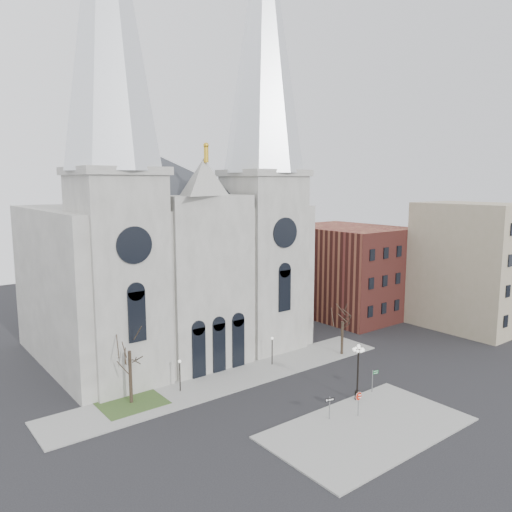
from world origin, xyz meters
TOP-DOWN VIEW (x-y plane):
  - ground at (0.00, 0.00)m, footprint 160.00×160.00m
  - sidewalk_near at (3.00, -5.00)m, footprint 18.00×10.00m
  - sidewalk_far at (0.00, 11.00)m, footprint 40.00×6.00m
  - grass_patch at (-11.00, 12.00)m, footprint 6.00×5.00m
  - cathedral at (0.00, 22.86)m, footprint 33.00×26.66m
  - bg_building_brick at (30.00, 22.00)m, footprint 14.00×18.00m
  - bg_building_tan at (38.00, 6.00)m, footprint 10.00×14.00m
  - tree_left at (-11.00, 12.00)m, footprint 3.20×3.20m
  - tree_right at (15.00, 9.00)m, footprint 3.20×3.20m
  - ped_lamp_left at (-6.00, 11.50)m, footprint 0.32×0.32m
  - ped_lamp_right at (6.00, 11.50)m, footprint 0.32×0.32m
  - stop_sign at (3.92, -3.08)m, footprint 0.77×0.36m
  - globe_lamp at (6.53, -0.72)m, footprint 1.46×1.46m
  - one_way_sign at (1.47, -1.89)m, footprint 0.88×0.30m
  - street_name_sign at (9.12, -0.52)m, footprint 0.72×0.20m

SIDE VIEW (x-z plane):
  - ground at x=0.00m, z-range 0.00..0.00m
  - sidewalk_near at x=3.00m, z-range 0.00..0.14m
  - sidewalk_far at x=0.00m, z-range 0.00..0.14m
  - grass_patch at x=-11.00m, z-range 0.00..0.18m
  - street_name_sign at x=9.12m, z-range 0.34..2.62m
  - one_way_sign at x=1.47m, z-range 0.51..2.57m
  - stop_sign at x=3.92m, z-range 0.64..2.94m
  - ped_lamp_left at x=-6.00m, z-range 0.70..3.96m
  - ped_lamp_right at x=6.00m, z-range 0.70..3.96m
  - globe_lamp at x=6.53m, z-range 0.85..6.37m
  - tree_right at x=15.00m, z-range 1.47..7.47m
  - tree_left at x=-11.00m, z-range 1.83..9.33m
  - bg_building_brick at x=30.00m, z-range 0.00..14.00m
  - bg_building_tan at x=38.00m, z-range 0.00..18.00m
  - cathedral at x=0.00m, z-range -8.52..45.48m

